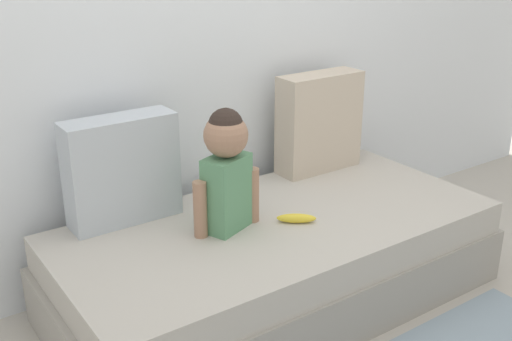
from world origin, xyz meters
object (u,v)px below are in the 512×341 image
throw_pillow_left (122,170)px  banana (296,218)px  toddler (226,165)px  couch (277,260)px  throw_pillow_right (319,122)px

throw_pillow_left → banana: size_ratio=2.77×
toddler → throw_pillow_left: bearing=134.5°
couch → toddler: 0.54m
couch → throw_pillow_left: 0.78m
couch → throw_pillow_right: (0.54, 0.37, 0.45)m
couch → banana: 0.24m
throw_pillow_right → banana: 0.70m
throw_pillow_right → toddler: (-0.76, -0.32, 0.03)m
couch → throw_pillow_left: bearing=145.5°
throw_pillow_right → toddler: toddler is taller
couch → throw_pillow_right: 0.80m
throw_pillow_left → banana: bearing=-37.2°
throw_pillow_right → toddler: size_ratio=0.97×
throw_pillow_right → toddler: bearing=-157.1°
couch → throw_pillow_left: throw_pillow_left is taller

